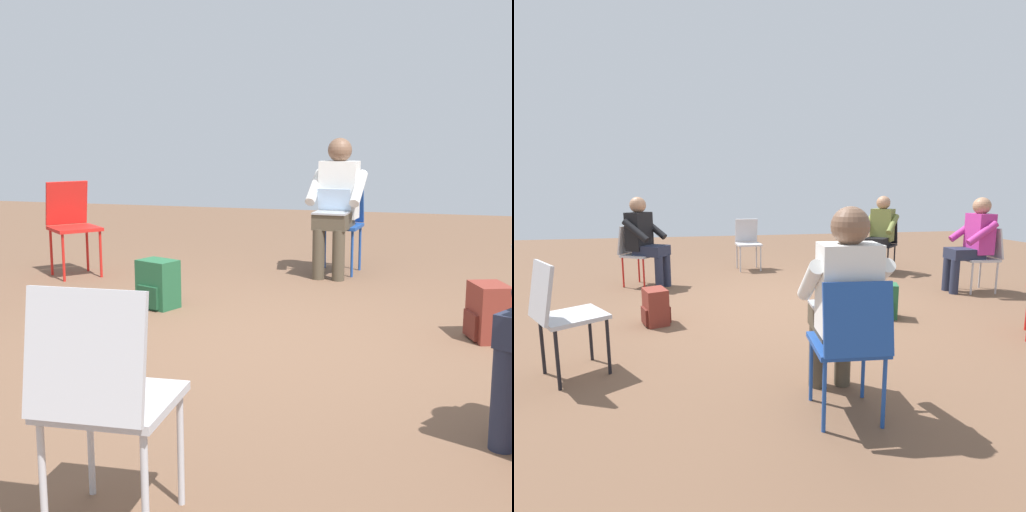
# 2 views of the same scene
# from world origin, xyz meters

# --- Properties ---
(ground_plane) EXTENTS (14.76, 14.76, 0.00)m
(ground_plane) POSITION_xyz_m (0.00, 0.00, 0.00)
(ground_plane) COLOR brown
(chair_south) EXTENTS (0.43, 0.47, 0.85)m
(chair_south) POSITION_xyz_m (0.16, -2.70, 0.50)
(chair_south) COLOR #B7B7BC
(chair_south) RESTS_ON ground
(chair_west) EXTENTS (0.47, 0.43, 0.85)m
(chair_west) POSITION_xyz_m (-2.37, 0.18, 0.50)
(chair_west) COLOR #1E4799
(chair_west) RESTS_ON ground
(chair_southeast) EXTENTS (0.58, 0.58, 0.85)m
(chair_southeast) POSITION_xyz_m (1.70, -2.05, 0.50)
(chair_southeast) COLOR black
(chair_southeast) RESTS_ON ground
(chair_northwest) EXTENTS (0.57, 0.58, 0.85)m
(chair_northwest) POSITION_xyz_m (-1.48, 1.96, 0.50)
(chair_northwest) COLOR #B7B7BC
(chair_northwest) RESTS_ON ground
(chair_east) EXTENTS (0.46, 0.42, 0.85)m
(chair_east) POSITION_xyz_m (2.25, 0.14, 0.50)
(chair_east) COLOR #B7B7BC
(chair_east) RESTS_ON ground
(chair_northeast) EXTENTS (0.56, 0.57, 0.85)m
(chair_northeast) POSITION_xyz_m (1.37, 1.84, 0.50)
(chair_northeast) COLOR #B7B7BC
(chair_northeast) RESTS_ON ground
(person_with_laptop) EXTENTS (0.54, 0.52, 1.24)m
(person_with_laptop) POSITION_xyz_m (-2.21, 0.17, 0.69)
(person_with_laptop) COLOR #4C4233
(person_with_laptop) RESTS_ON ground
(person_in_magenta) EXTENTS (0.52, 0.54, 1.24)m
(person_in_magenta) POSITION_xyz_m (0.17, -2.53, 0.69)
(person_in_magenta) COLOR #23283D
(person_in_magenta) RESTS_ON ground
(person_in_black) EXTENTS (0.62, 0.63, 1.24)m
(person_in_black) POSITION_xyz_m (1.28, 1.69, 0.69)
(person_in_black) COLOR #23283D
(person_in_black) RESTS_ON ground
(person_in_olive) EXTENTS (0.63, 0.63, 1.24)m
(person_in_olive) POSITION_xyz_m (1.59, -1.93, 0.69)
(person_in_olive) COLOR black
(person_in_olive) RESTS_ON ground
(backpack_near_laptop_user) EXTENTS (0.33, 0.30, 0.36)m
(backpack_near_laptop_user) POSITION_xyz_m (-0.40, 1.43, 0.16)
(backpack_near_laptop_user) COLOR maroon
(backpack_near_laptop_user) RESTS_ON ground
(backpack_by_empty_chair) EXTENTS (0.30, 0.33, 0.36)m
(backpack_by_empty_chair) POSITION_xyz_m (-0.62, -0.91, 0.16)
(backpack_by_empty_chair) COLOR #235B38
(backpack_by_empty_chair) RESTS_ON ground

